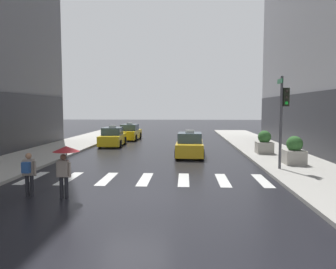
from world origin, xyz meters
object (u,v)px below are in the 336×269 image
(traffic_light_pole, at_px, (283,109))
(taxi_third, at_px, (130,133))
(taxi_lead, at_px, (190,146))
(pedestrian_with_backpack, at_px, (29,171))
(planter_near_corner, at_px, (294,151))
(taxi_second, at_px, (113,137))
(pedestrian_with_umbrella, at_px, (65,158))
(planter_mid_block, at_px, (264,143))

(traffic_light_pole, relative_size, taxi_third, 1.05)
(taxi_lead, distance_m, pedestrian_with_backpack, 12.32)
(taxi_lead, bearing_deg, traffic_light_pole, -47.92)
(taxi_third, bearing_deg, planter_near_corner, -51.62)
(taxi_second, bearing_deg, taxi_lead, -40.63)
(pedestrian_with_umbrella, height_order, planter_mid_block, pedestrian_with_umbrella)
(traffic_light_pole, xyz_separation_m, planter_near_corner, (1.10, 1.39, -2.38))
(traffic_light_pole, bearing_deg, taxi_second, 136.13)
(pedestrian_with_backpack, bearing_deg, planter_mid_block, 44.60)
(taxi_lead, bearing_deg, pedestrian_with_backpack, -119.84)
(taxi_third, xyz_separation_m, pedestrian_with_umbrella, (1.47, -22.11, 0.79))
(pedestrian_with_umbrella, xyz_separation_m, pedestrian_with_backpack, (-1.47, 0.17, -0.54))
(taxi_second, bearing_deg, planter_mid_block, -23.76)
(pedestrian_with_umbrella, relative_size, planter_mid_block, 1.21)
(planter_near_corner, bearing_deg, taxi_lead, 146.54)
(pedestrian_with_backpack, height_order, planter_near_corner, planter_near_corner)
(planter_mid_block, bearing_deg, pedestrian_with_backpack, -135.40)
(planter_near_corner, bearing_deg, traffic_light_pole, -128.31)
(pedestrian_with_umbrella, bearing_deg, taxi_lead, 66.76)
(taxi_lead, relative_size, taxi_second, 1.00)
(taxi_lead, xyz_separation_m, taxi_third, (-6.13, 11.26, 0.00))
(traffic_light_pole, distance_m, taxi_lead, 7.51)
(traffic_light_pole, distance_m, pedestrian_with_backpack, 12.37)
(planter_mid_block, bearing_deg, traffic_light_pole, -94.79)
(planter_near_corner, bearing_deg, taxi_second, 142.54)
(taxi_lead, bearing_deg, planter_mid_block, 5.52)
(planter_near_corner, relative_size, planter_mid_block, 1.00)
(taxi_second, distance_m, planter_near_corner, 15.79)
(taxi_second, bearing_deg, planter_near_corner, -37.46)
(traffic_light_pole, distance_m, taxi_second, 16.07)
(pedestrian_with_umbrella, distance_m, planter_mid_block, 15.07)
(traffic_light_pole, bearing_deg, planter_near_corner, 51.69)
(taxi_second, bearing_deg, traffic_light_pole, -43.87)
(taxi_third, bearing_deg, taxi_second, -95.88)
(taxi_second, height_order, pedestrian_with_umbrella, pedestrian_with_umbrella)
(traffic_light_pole, height_order, pedestrian_with_backpack, traffic_light_pole)
(pedestrian_with_umbrella, distance_m, planter_near_corner, 12.63)
(taxi_lead, xyz_separation_m, pedestrian_with_backpack, (-6.13, -10.69, 0.25))
(pedestrian_with_umbrella, bearing_deg, traffic_light_pole, 30.84)
(taxi_second, bearing_deg, taxi_third, 84.12)
(taxi_second, distance_m, taxi_third, 5.53)
(planter_mid_block, bearing_deg, planter_near_corner, -81.94)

